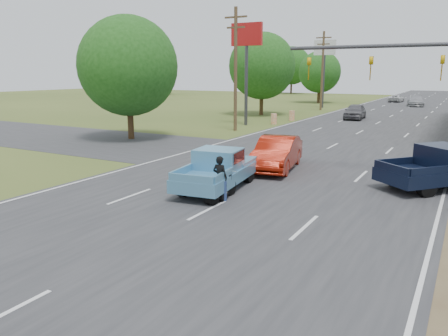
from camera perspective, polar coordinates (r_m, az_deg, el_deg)
The scene contains 22 objects.
main_road at distance 45.56m, azimuth 19.48°, elevation 5.58°, with size 15.00×180.00×0.02m, color #2D2D30.
cross_road at distance 24.40m, azimuth 10.20°, elevation 0.82°, with size 120.00×10.00×0.02m, color #2D2D30.
utility_pole_5 at distance 36.93m, azimuth 1.52°, elevation 13.12°, with size 2.00×0.28×10.00m.
utility_pole_6 at distance 59.21m, azimuth 12.73°, elevation 12.52°, with size 2.00×0.28×10.00m.
tree_0 at distance 32.89m, azimuth -12.42°, elevation 12.86°, with size 7.14×7.14×8.84m.
tree_1 at distance 51.27m, azimuth 4.99°, elevation 13.14°, with size 7.56×7.56×9.36m.
tree_2 at distance 73.97m, azimuth 12.38°, elevation 12.15°, with size 6.72×6.72×8.32m.
tree_4 at distance 101.43m, azimuth -9.10°, elevation 13.30°, with size 9.24×9.24×11.44m.
tree_6 at distance 106.57m, azimuth 8.86°, elevation 13.08°, with size 8.82×8.82×10.92m.
barrel_2 at distance 42.14m, azimuth 6.54°, elevation 6.39°, with size 0.56×0.56×1.00m, color orange.
barrel_3 at distance 45.73m, azimuth 8.86°, elevation 6.78°, with size 0.56×0.56×1.00m, color orange.
pole_sign_left_near at distance 41.01m, azimuth 2.97°, elevation 15.62°, with size 3.00×0.35×9.20m.
pole_sign_left_far at distance 63.37m, azimuth 13.00°, elevation 14.15°, with size 3.00×0.35×9.20m.
signal_mast at distance 21.72m, azimuth 24.71°, elevation 11.25°, with size 9.12×0.40×7.00m.
red_convertible at distance 22.13m, azimuth 6.90°, elevation 1.90°, with size 1.74×5.00×1.65m, color maroon.
motorcycle at distance 16.58m, azimuth -0.62°, elevation -2.78°, with size 0.64×2.09×1.06m.
rider at distance 16.53m, azimuth -0.53°, elevation -1.56°, with size 0.60×0.39×1.65m, color black.
blue_pickup at distance 18.34m, azimuth -0.69°, elevation -0.06°, with size 2.61×5.34×1.70m.
navy_pickup at distance 20.64m, azimuth 26.88°, elevation 0.16°, with size 5.16×5.55×1.82m.
distant_car_grey at distance 48.44m, azimuth 16.74°, elevation 7.07°, with size 1.90×4.73×1.61m, color #59595E.
distant_car_silver at distance 70.79m, azimuth 23.77°, elevation 8.02°, with size 2.14×5.26×1.53m, color #A1A1A6.
distant_car_white at distance 79.59m, azimuth 21.59°, elevation 8.44°, with size 1.98×4.29×1.19m, color silver.
Camera 1 is at (7.79, -4.63, 4.79)m, focal length 35.00 mm.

